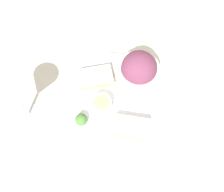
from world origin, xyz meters
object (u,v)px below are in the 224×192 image
Objects in this scene: cheese_toast_near at (96,77)px; salad_bowl at (139,70)px; cheese_toast_far at (132,127)px; wine_glass at (17,99)px; fork at (180,51)px; sauce_ramekin at (102,104)px.

salad_bowl is at bearing -158.92° from cheese_toast_near.
wine_glass is (0.27, 0.04, 0.08)m from cheese_toast_far.
fork is at bearing -104.29° from cheese_toast_far.
cheese_toast_far is at bearing 141.29° from cheese_toast_near.
cheese_toast_far is (-0.03, 0.15, -0.03)m from salad_bowl.
sauce_ramekin is 0.21m from wine_glass.
cheese_toast_near reaches higher than fork.
cheese_toast_far is (-0.13, 0.11, 0.00)m from cheese_toast_near.
sauce_ramekin is 0.29m from fork.
cheese_toast_far is (-0.09, 0.03, -0.01)m from sauce_ramekin.
wine_glass is at bearing 42.57° from fork.
cheese_toast_far is at bearing 75.71° from fork.
sauce_ramekin is 0.10m from cheese_toast_far.
sauce_ramekin is 0.08m from cheese_toast_near.
cheese_toast_near is at bearing -60.06° from sauce_ramekin.
sauce_ramekin is 0.54× the size of cheese_toast_far.
wine_glass reaches higher than fork.
fork is (-0.34, -0.31, -0.10)m from wine_glass.
wine_glass is (0.18, 0.07, 0.07)m from sauce_ramekin.
wine_glass is at bearing 8.33° from cheese_toast_far.
salad_bowl reaches higher than cheese_toast_near.
wine_glass reaches higher than cheese_toast_far.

